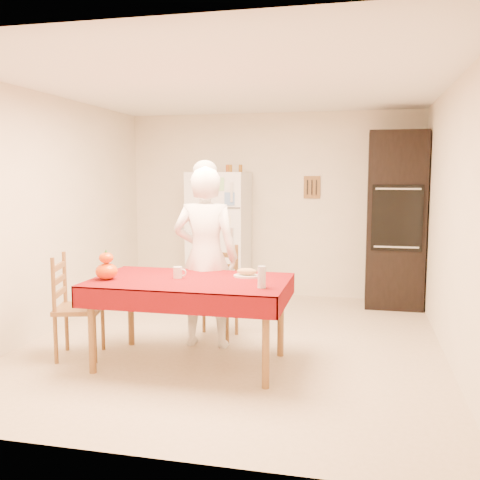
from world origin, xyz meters
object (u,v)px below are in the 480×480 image
(coffee_mug, at_px, (178,272))
(wine_glass, at_px, (262,277))
(chair_far, at_px, (217,288))
(chair_left, at_px, (72,303))
(refrigerator, at_px, (219,236))
(bread_plate, at_px, (247,276))
(oven_cabinet, at_px, (395,220))
(dining_table, at_px, (190,287))
(pumpkin_lower, at_px, (107,271))
(seated_woman, at_px, (206,257))

(coffee_mug, xyz_separation_m, wine_glass, (0.79, -0.24, 0.04))
(chair_far, relative_size, wine_glass, 5.40)
(coffee_mug, bearing_deg, chair_left, -175.55)
(refrigerator, height_order, bread_plate, refrigerator)
(coffee_mug, height_order, wine_glass, wine_glass)
(coffee_mug, height_order, bread_plate, coffee_mug)
(oven_cabinet, distance_m, chair_far, 2.62)
(dining_table, relative_size, chair_left, 1.79)
(pumpkin_lower, distance_m, wine_glass, 1.38)
(chair_far, relative_size, pumpkin_lower, 4.98)
(chair_far, distance_m, pumpkin_lower, 1.28)
(wine_glass, bearing_deg, chair_left, 174.83)
(chair_far, bearing_deg, chair_left, -139.14)
(oven_cabinet, bearing_deg, chair_far, -136.27)
(chair_far, xyz_separation_m, bread_plate, (0.45, -0.63, 0.26))
(dining_table, distance_m, coffee_mug, 0.17)
(chair_far, height_order, wine_glass, chair_far)
(pumpkin_lower, bearing_deg, chair_far, 54.70)
(wine_glass, height_order, bread_plate, wine_glass)
(pumpkin_lower, height_order, bread_plate, pumpkin_lower)
(coffee_mug, height_order, pumpkin_lower, pumpkin_lower)
(chair_left, height_order, pumpkin_lower, chair_left)
(chair_far, height_order, chair_left, same)
(chair_far, relative_size, seated_woman, 0.54)
(oven_cabinet, height_order, chair_far, oven_cabinet)
(coffee_mug, distance_m, bread_plate, 0.61)
(dining_table, height_order, seated_woman, seated_woman)
(pumpkin_lower, bearing_deg, chair_left, 164.40)
(oven_cabinet, xyz_separation_m, pumpkin_lower, (-2.56, -2.77, -0.27))
(chair_far, distance_m, seated_woman, 0.47)
(chair_far, distance_m, coffee_mug, 0.88)
(dining_table, xyz_separation_m, coffee_mug, (-0.12, 0.03, 0.12))
(dining_table, distance_m, chair_far, 0.86)
(refrigerator, bearing_deg, wine_glass, -68.48)
(wine_glass, bearing_deg, bread_plate, 116.71)
(refrigerator, xyz_separation_m, seated_woman, (0.40, -2.02, 0.02))
(dining_table, xyz_separation_m, pumpkin_lower, (-0.70, -0.17, 0.14))
(oven_cabinet, bearing_deg, pumpkin_lower, -132.71)
(chair_far, distance_m, bread_plate, 0.82)
(dining_table, bearing_deg, pumpkin_lower, -166.62)
(dining_table, xyz_separation_m, chair_far, (0.01, 0.84, -0.18))
(chair_far, xyz_separation_m, coffee_mug, (-0.13, -0.82, 0.30))
(seated_woman, xyz_separation_m, wine_glass, (0.69, -0.75, -0.02))
(chair_far, xyz_separation_m, wine_glass, (0.66, -1.05, 0.34))
(dining_table, xyz_separation_m, wine_glass, (0.67, -0.21, 0.16))
(refrigerator, height_order, chair_far, refrigerator)
(wine_glass, bearing_deg, seated_woman, 132.50)
(dining_table, bearing_deg, chair_far, 89.22)
(seated_woman, bearing_deg, chair_far, -97.62)
(chair_far, bearing_deg, seated_woman, -92.93)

